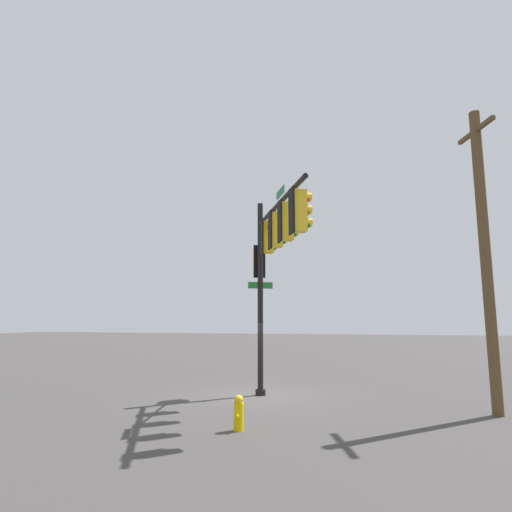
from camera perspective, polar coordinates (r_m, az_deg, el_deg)
ground_plane at (r=15.59m, az=0.61°, el=-18.28°), size 120.00×120.00×0.00m
signal_pole_assembly at (r=13.74m, az=2.27°, el=1.00°), size 5.65×2.79×6.92m
utility_pole at (r=14.03m, az=28.54°, el=0.46°), size 1.76×0.63×8.93m
fire_hydrant at (r=10.86m, az=-2.36°, el=-20.40°), size 0.33×0.24×0.83m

